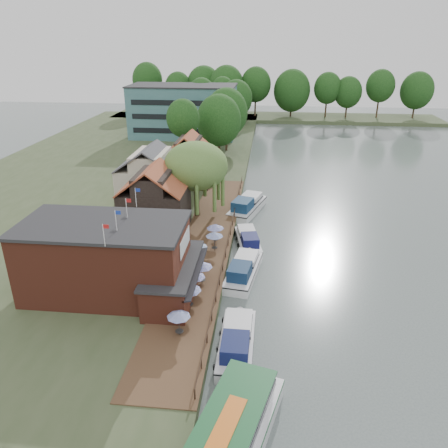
{
  "coord_description": "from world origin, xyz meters",
  "views": [
    {
      "loc": [
        -0.92,
        -36.45,
        24.19
      ],
      "look_at": [
        -6.0,
        12.0,
        3.0
      ],
      "focal_mm": 35.0,
      "sensor_mm": 36.0,
      "label": 1
    }
  ],
  "objects_px": {
    "cottage_b": "(152,174)",
    "umbrella_0": "(179,323)",
    "umbrella_2": "(194,283)",
    "umbrella_4": "(198,252)",
    "pub": "(126,259)",
    "umbrella_1": "(189,296)",
    "umbrella_3": "(202,273)",
    "willow": "(196,180)",
    "cruiser_2": "(248,238)",
    "umbrella_6": "(215,233)",
    "cottage_a": "(155,198)",
    "umbrella_5": "(214,241)",
    "cruiser_0": "(237,338)",
    "cruiser_3": "(247,204)",
    "hotel_block": "(183,111)",
    "swan": "(226,365)",
    "cottage_c": "(189,159)"
  },
  "relations": [
    {
      "from": "umbrella_1",
      "to": "cruiser_3",
      "type": "distance_m",
      "value": 27.03
    },
    {
      "from": "umbrella_6",
      "to": "cottage_c",
      "type": "bearing_deg",
      "value": 107.66
    },
    {
      "from": "hotel_block",
      "to": "cruiser_0",
      "type": "distance_m",
      "value": 79.77
    },
    {
      "from": "cottage_a",
      "to": "cruiser_3",
      "type": "relative_size",
      "value": 0.8
    },
    {
      "from": "umbrella_3",
      "to": "willow",
      "type": "bearing_deg",
      "value": 100.83
    },
    {
      "from": "cottage_b",
      "to": "umbrella_4",
      "type": "distance_m",
      "value": 20.99
    },
    {
      "from": "hotel_block",
      "to": "cruiser_2",
      "type": "xyz_separation_m",
      "value": [
        18.95,
        -57.54,
        -6.09
      ]
    },
    {
      "from": "pub",
      "to": "umbrella_2",
      "type": "height_order",
      "value": "pub"
    },
    {
      "from": "cottage_c",
      "to": "umbrella_2",
      "type": "distance_m",
      "value": 34.51
    },
    {
      "from": "cottage_c",
      "to": "umbrella_5",
      "type": "relative_size",
      "value": 3.58
    },
    {
      "from": "pub",
      "to": "cruiser_3",
      "type": "distance_m",
      "value": 26.82
    },
    {
      "from": "umbrella_1",
      "to": "cruiser_2",
      "type": "bearing_deg",
      "value": 73.79
    },
    {
      "from": "cottage_c",
      "to": "cruiser_2",
      "type": "bearing_deg",
      "value": -61.95
    },
    {
      "from": "hotel_block",
      "to": "cottage_b",
      "type": "relative_size",
      "value": 2.65
    },
    {
      "from": "umbrella_3",
      "to": "swan",
      "type": "bearing_deg",
      "value": -71.78
    },
    {
      "from": "cottage_b",
      "to": "pub",
      "type": "bearing_deg",
      "value": -80.91
    },
    {
      "from": "cottage_a",
      "to": "cruiser_0",
      "type": "relative_size",
      "value": 0.88
    },
    {
      "from": "willow",
      "to": "umbrella_5",
      "type": "distance_m",
      "value": 11.78
    },
    {
      "from": "cottage_c",
      "to": "swan",
      "type": "distance_m",
      "value": 44.04
    },
    {
      "from": "umbrella_0",
      "to": "umbrella_4",
      "type": "relative_size",
      "value": 1.0
    },
    {
      "from": "cruiser_0",
      "to": "swan",
      "type": "relative_size",
      "value": 22.2
    },
    {
      "from": "umbrella_2",
      "to": "umbrella_1",
      "type": "bearing_deg",
      "value": -91.21
    },
    {
      "from": "umbrella_5",
      "to": "umbrella_6",
      "type": "relative_size",
      "value": 1.0
    },
    {
      "from": "pub",
      "to": "umbrella_2",
      "type": "xyz_separation_m",
      "value": [
        6.46,
        0.23,
        -2.36
      ]
    },
    {
      "from": "umbrella_6",
      "to": "umbrella_3",
      "type": "bearing_deg",
      "value": -91.07
    },
    {
      "from": "cottage_b",
      "to": "umbrella_0",
      "type": "height_order",
      "value": "cottage_b"
    },
    {
      "from": "cottage_b",
      "to": "umbrella_2",
      "type": "bearing_deg",
      "value": -67.11
    },
    {
      "from": "pub",
      "to": "hotel_block",
      "type": "bearing_deg",
      "value": 96.43
    },
    {
      "from": "umbrella_5",
      "to": "cruiser_2",
      "type": "distance_m",
      "value": 5.51
    },
    {
      "from": "cottage_b",
      "to": "umbrella_5",
      "type": "xyz_separation_m",
      "value": [
        11.26,
        -15.45,
        -2.96
      ]
    },
    {
      "from": "umbrella_3",
      "to": "cruiser_0",
      "type": "relative_size",
      "value": 0.24
    },
    {
      "from": "umbrella_6",
      "to": "cottage_a",
      "type": "bearing_deg",
      "value": 158.25
    },
    {
      "from": "umbrella_1",
      "to": "umbrella_5",
      "type": "bearing_deg",
      "value": 85.84
    },
    {
      "from": "cruiser_0",
      "to": "cruiser_3",
      "type": "height_order",
      "value": "cruiser_3"
    },
    {
      "from": "cruiser_0",
      "to": "swan",
      "type": "height_order",
      "value": "cruiser_0"
    },
    {
      "from": "pub",
      "to": "umbrella_5",
      "type": "height_order",
      "value": "pub"
    },
    {
      "from": "hotel_block",
      "to": "umbrella_6",
      "type": "distance_m",
      "value": 61.3
    },
    {
      "from": "umbrella_1",
      "to": "umbrella_2",
      "type": "xyz_separation_m",
      "value": [
        0.05,
        2.4,
        0.0
      ]
    },
    {
      "from": "umbrella_2",
      "to": "cruiser_3",
      "type": "relative_size",
      "value": 0.22
    },
    {
      "from": "cruiser_2",
      "to": "umbrella_1",
      "type": "bearing_deg",
      "value": -117.35
    },
    {
      "from": "umbrella_0",
      "to": "hotel_block",
      "type": "bearing_deg",
      "value": 100.47
    },
    {
      "from": "willow",
      "to": "cruiser_2",
      "type": "xyz_separation_m",
      "value": [
        7.45,
        -6.54,
        -5.15
      ]
    },
    {
      "from": "umbrella_2",
      "to": "umbrella_5",
      "type": "xyz_separation_m",
      "value": [
        0.8,
        9.32,
        0.0
      ]
    },
    {
      "from": "umbrella_0",
      "to": "umbrella_5",
      "type": "bearing_deg",
      "value": 86.4
    },
    {
      "from": "cottage_a",
      "to": "umbrella_1",
      "type": "relative_size",
      "value": 3.62
    },
    {
      "from": "umbrella_3",
      "to": "cruiser_3",
      "type": "distance_m",
      "value": 22.59
    },
    {
      "from": "umbrella_2",
      "to": "umbrella_4",
      "type": "distance_m",
      "value": 6.48
    },
    {
      "from": "willow",
      "to": "umbrella_6",
      "type": "bearing_deg",
      "value": -66.5
    },
    {
      "from": "pub",
      "to": "umbrella_6",
      "type": "xyz_separation_m",
      "value": [
        7.07,
        11.78,
        -2.36
      ]
    },
    {
      "from": "umbrella_4",
      "to": "cottage_a",
      "type": "bearing_deg",
      "value": 129.39
    }
  ]
}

